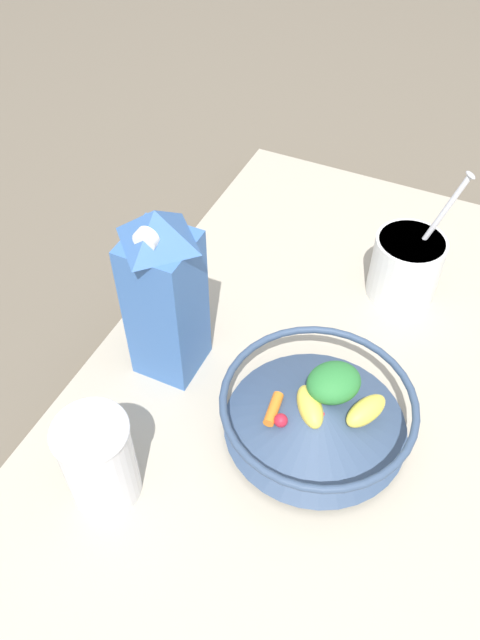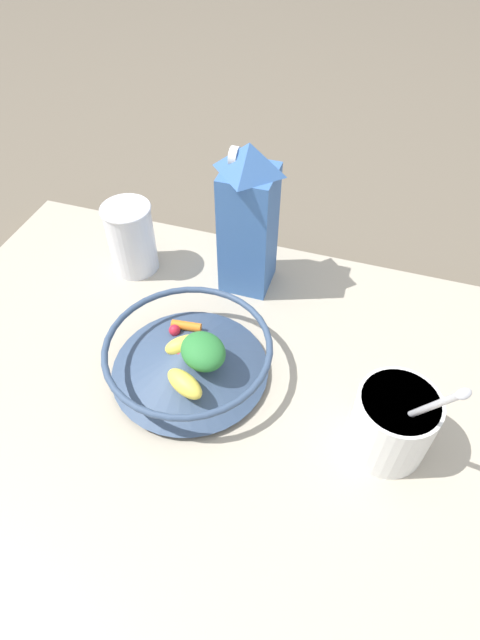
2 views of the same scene
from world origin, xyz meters
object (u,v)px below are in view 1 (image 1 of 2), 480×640
(fruit_bowl, at_px, (318,411))
(yogurt_tub, at_px, (406,264))
(milk_carton, at_px, (165,294))
(drinking_cup, at_px, (98,459))

(fruit_bowl, bearing_deg, yogurt_tub, 83.84)
(milk_carton, xyz_separation_m, yogurt_tub, (0.26, 0.27, -0.08))
(milk_carton, relative_size, yogurt_tub, 1.26)
(milk_carton, bearing_deg, drinking_cup, -82.90)
(drinking_cup, bearing_deg, yogurt_tub, 64.42)
(milk_carton, relative_size, drinking_cup, 2.03)
(milk_carton, height_order, drinking_cup, milk_carton)
(yogurt_tub, xyz_separation_m, drinking_cup, (-0.23, -0.48, 0.01))
(yogurt_tub, bearing_deg, drinking_cup, -115.58)
(fruit_bowl, relative_size, drinking_cup, 1.89)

